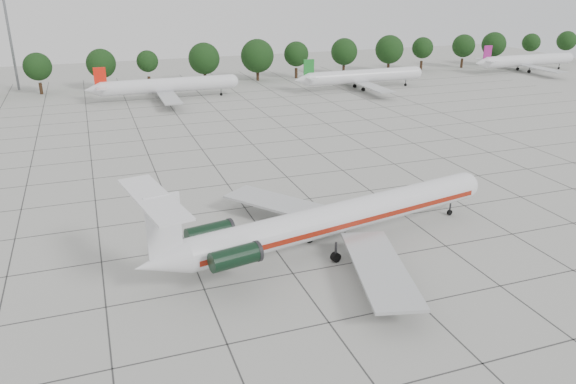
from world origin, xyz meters
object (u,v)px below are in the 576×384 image
at_px(main_airliner, 327,220).
at_px(floodlight_mast, 8,25).
at_px(bg_airliner_d, 363,76).
at_px(bg_airliner_e, 527,61).
at_px(ground_crew, 444,196).
at_px(bg_airliner_c, 168,86).

relative_size(main_airliner, floodlight_mast, 1.49).
relative_size(main_airliner, bg_airliner_d, 1.34).
distance_m(main_airliner, floodlight_mast, 103.41).
xyz_separation_m(bg_airliner_e, floodlight_mast, (-127.19, 18.49, 11.37)).
bearing_deg(ground_crew, floodlight_mast, -57.25).
relative_size(main_airliner, bg_airliner_c, 1.34).
bearing_deg(bg_airliner_c, bg_airliner_e, 2.05).
bearing_deg(main_airliner, bg_airliner_d, 49.94).
bearing_deg(bg_airliner_c, bg_airliner_d, -5.09).
bearing_deg(floodlight_mast, bg_airliner_d, -19.19).
bearing_deg(ground_crew, bg_airliner_c, -69.74).
relative_size(bg_airliner_e, floodlight_mast, 1.11).
distance_m(ground_crew, bg_airliner_e, 103.64).
distance_m(ground_crew, bg_airliner_d, 67.98).
bearing_deg(main_airliner, bg_airliner_e, 29.32).
bearing_deg(floodlight_mast, main_airliner, -70.32).
distance_m(main_airliner, bg_airliner_d, 81.28).
height_order(bg_airliner_d, bg_airliner_e, same).
bearing_deg(bg_airliner_e, bg_airliner_d, -172.11).
xyz_separation_m(bg_airliner_c, floodlight_mast, (-30.65, 21.95, 11.37)).
distance_m(bg_airliner_c, floodlight_mast, 39.38).
xyz_separation_m(main_airliner, floodlight_mast, (-34.62, 96.81, 11.12)).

